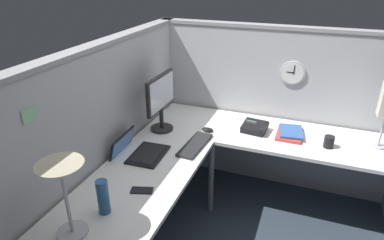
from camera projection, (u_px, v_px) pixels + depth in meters
ground_plane at (222, 225)px, 2.93m from camera, size 6.80×6.80×0.00m
cubicle_wall_back at (103, 148)px, 2.56m from camera, size 2.57×0.12×1.58m
cubicle_wall_right at (276, 109)px, 3.25m from camera, size 0.12×2.37×1.58m
desk at (226, 175)px, 2.53m from camera, size 2.35×2.15×0.73m
monitor at (161, 99)px, 2.87m from camera, size 0.46×0.20×0.50m
laptop at (137, 151)px, 2.61m from camera, size 0.36×0.40×0.22m
keyboard at (195, 145)px, 2.72m from camera, size 0.44×0.17×0.02m
computer_mouse at (208, 130)px, 2.95m from camera, size 0.06×0.10×0.03m
desk_lamp_dome at (62, 178)px, 1.69m from camera, size 0.24×0.24×0.44m
cell_phone at (142, 190)px, 2.18m from camera, size 0.11×0.16×0.01m
thermos_flask at (103, 197)px, 1.96m from camera, size 0.07×0.07×0.22m
office_phone at (255, 128)px, 2.94m from camera, size 0.21×0.23×0.11m
book_stack at (290, 133)px, 2.88m from camera, size 0.30×0.23×0.04m
coffee_mug at (329, 142)px, 2.69m from camera, size 0.08×0.08×0.10m
wall_clock at (293, 73)px, 3.01m from camera, size 0.04×0.22×0.22m
pinned_note_leftmost at (29, 115)px, 1.77m from camera, size 0.10×0.00×0.08m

